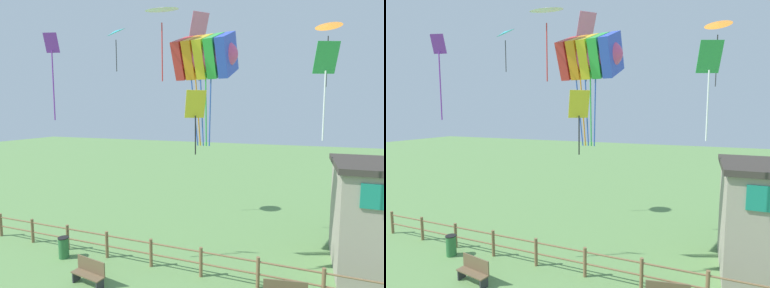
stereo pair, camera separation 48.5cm
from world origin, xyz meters
The scene contains 11 objects.
wooden_fence centered at (0.00, 7.54, 0.70)m, with size 20.65×0.14×1.23m.
park_bench_near_fence centered at (-2.71, 5.48, 0.51)m, with size 1.50×0.62×1.00m.
trash_bin centered at (-5.26, 6.83, 0.49)m, with size 0.49×0.49×0.97m.
kite_rainbow_parafoil centered at (0.92, 8.69, 8.95)m, with size 2.91×2.18×4.73m.
kite_yellow_diamond centered at (1.02, 7.21, 6.73)m, with size 0.82×0.73×2.41m.
kite_purple_streamer centered at (-4.68, 6.10, 8.64)m, with size 0.60×0.40×3.43m.
kite_white_delta centered at (-0.57, 7.67, 10.66)m, with size 1.39×1.38×3.01m.
kite_green_diamond centered at (5.43, 7.26, 7.95)m, with size 0.80×0.60×3.13m.
kite_pink_diamond centered at (-0.25, 11.21, 10.64)m, with size 1.02×1.02×3.32m.
kite_orange_delta centered at (5.82, 13.74, 10.97)m, with size 1.49×1.38×3.46m.
kite_cyan_delta centered at (-5.89, 12.27, 11.40)m, with size 1.62×1.59×2.67m.
Camera 2 is at (5.32, -3.19, 6.64)m, focal length 28.00 mm.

